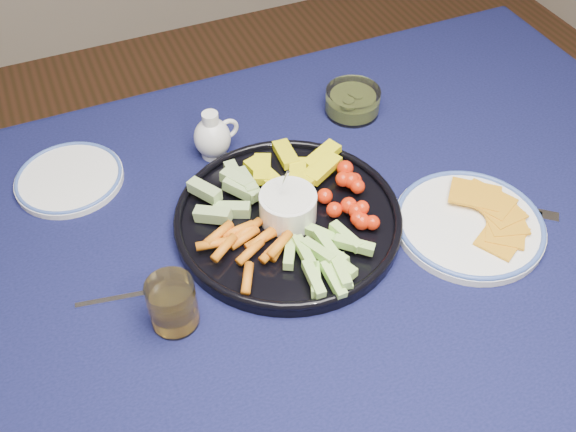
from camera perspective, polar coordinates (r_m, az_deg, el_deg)
name	(u,v)px	position (r m, az deg, el deg)	size (l,w,h in m)	color
dining_table	(269,310)	(1.05, -1.70, -8.37)	(1.67, 1.07, 0.75)	#462617
crudite_platter	(286,215)	(1.04, -0.15, 0.09)	(0.37, 0.37, 0.12)	black
creamer_pitcher	(213,137)	(1.16, -6.70, 6.99)	(0.09, 0.07, 0.09)	white
pickle_bowl	(352,102)	(1.27, 5.75, 10.03)	(0.11, 0.11, 0.05)	silver
cheese_plate	(470,223)	(1.08, 15.85, -0.57)	(0.24, 0.24, 0.03)	white
juice_tumbler	(173,306)	(0.92, -10.18, -7.87)	(0.07, 0.07, 0.08)	silver
fork_left	(133,296)	(0.99, -13.63, -6.89)	(0.14, 0.04, 0.00)	white
fork_right	(517,210)	(1.14, 19.69, 0.51)	(0.13, 0.12, 0.00)	white
side_plate_extra	(69,178)	(1.18, -18.87, 3.20)	(0.19, 0.19, 0.02)	white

